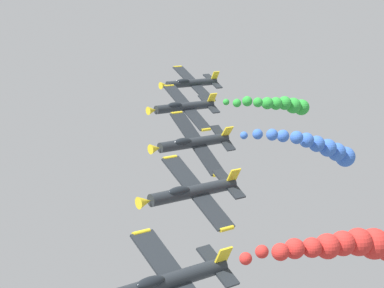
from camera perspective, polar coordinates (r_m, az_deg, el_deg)
The scene contains 7 objects.
airplane_lead at distance 43.90m, azimuth -2.03°, elevation -11.85°, with size 8.57×10.35×4.89m.
airplane_left_inner at distance 56.47m, azimuth 0.02°, elevation -4.18°, with size 8.44×10.35×5.12m.
airplane_right_inner at distance 69.99m, azimuth 0.10°, elevation 0.12°, with size 7.81×10.35×6.10m.
smoke_trail_right_inner at distance 86.54m, azimuth 11.42°, elevation -0.35°, with size 3.59×21.82×7.37m.
airplane_left_outer at distance 84.13m, azimuth -0.73°, elevation 3.26°, with size 8.35×10.35×5.29m.
smoke_trail_left_outer at distance 97.59m, azimuth 7.98°, elevation 3.42°, with size 3.02×17.97×3.99m.
airplane_right_outer at distance 97.61m, azimuth -0.09°, elevation 5.34°, with size 8.57×10.35×4.89m.
Camera 1 is at (-54.55, 42.37, 92.81)m, focal length 61.14 mm.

